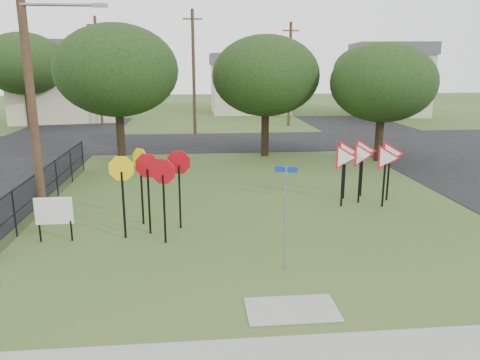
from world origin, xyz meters
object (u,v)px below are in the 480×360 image
at_px(stop_sign_cluster, 151,174).
at_px(yield_sign_cluster, 365,157).
at_px(street_name_sign, 285,211).
at_px(info_board, 54,212).

relative_size(stop_sign_cluster, yield_sign_cluster, 0.85).
distance_m(stop_sign_cluster, yield_sign_cluster, 8.27).
bearing_deg(street_name_sign, yield_sign_cluster, 53.97).
relative_size(street_name_sign, yield_sign_cluster, 0.90).
bearing_deg(street_name_sign, stop_sign_cluster, 140.09).
bearing_deg(yield_sign_cluster, info_board, -163.47).
bearing_deg(stop_sign_cluster, info_board, -170.81).
relative_size(street_name_sign, info_board, 1.99).
xyz_separation_m(street_name_sign, info_board, (-6.49, 2.58, -0.67)).
height_order(street_name_sign, info_board, street_name_sign).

